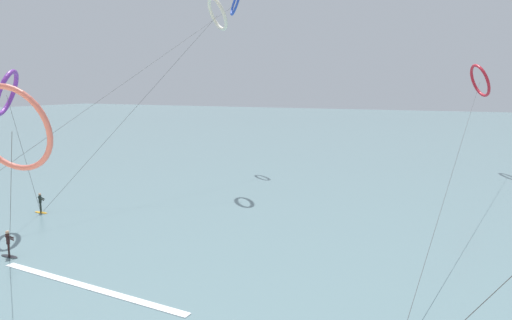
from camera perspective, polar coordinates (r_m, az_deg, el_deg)
sea_water at (r=112.62m, az=18.53°, el=3.26°), size 400.00×200.00×0.08m
surfer_charcoal at (r=33.03m, az=-28.16°, el=-9.24°), size 1.40×0.72×1.70m
surfer_amber at (r=42.89m, az=-24.99°, el=-4.95°), size 1.40×0.73×1.70m
kite_cobalt at (r=62.83m, az=-2.64°, el=18.64°), size 3.64×44.77×22.69m
kite_crimson at (r=64.39m, az=25.85°, el=8.77°), size 4.58×50.73×13.33m
kite_ivory at (r=49.81m, az=-4.79°, el=17.47°), size 9.96×18.26×19.63m
kite_violet at (r=39.51m, az=-28.37°, el=7.27°), size 3.56×4.79×11.88m
kite_coral at (r=24.21m, az=-27.85°, el=3.44°), size 8.57×4.96×10.77m
wave_crest_far at (r=26.93m, az=-20.01°, el=-14.53°), size 13.15×1.30×0.12m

